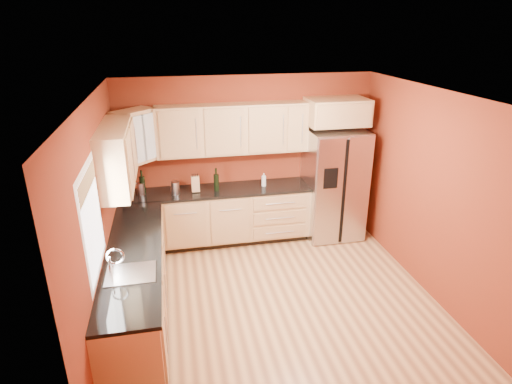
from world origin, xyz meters
The scene contains 23 objects.
floor centered at (0.00, 0.00, 0.00)m, with size 4.00×4.00×0.00m, color #915A38.
ceiling centered at (0.00, 0.00, 2.60)m, with size 4.00×4.00×0.00m, color silver.
wall_back centered at (0.00, 2.00, 1.30)m, with size 4.00×0.04×2.60m, color maroon.
wall_front centered at (0.00, -2.00, 1.30)m, with size 4.00×0.04×2.60m, color maroon.
wall_left centered at (-2.00, 0.00, 1.30)m, with size 0.04×4.00×2.60m, color maroon.
wall_right centered at (2.00, 0.00, 1.30)m, with size 0.04×4.00×2.60m, color maroon.
base_cabinets_back centered at (-0.55, 1.70, 0.44)m, with size 2.90×0.60×0.88m, color tan.
base_cabinets_left centered at (-1.70, 0.00, 0.44)m, with size 0.60×2.80×0.88m, color tan.
countertop_back centered at (-0.55, 1.69, 0.90)m, with size 2.90×0.62×0.04m, color black.
countertop_left centered at (-1.69, 0.00, 0.90)m, with size 0.62×2.80×0.04m, color black.
upper_cabinets_back centered at (-0.25, 1.83, 1.83)m, with size 2.30×0.33×0.75m, color tan.
upper_cabinets_left centered at (-1.83, 0.72, 1.83)m, with size 0.33×1.35×0.75m, color tan.
corner_upper_cabinet centered at (-1.67, 1.67, 1.83)m, with size 0.62×0.33×0.75m, color tan.
over_fridge_cabinet centered at (1.35, 1.70, 2.05)m, with size 0.92×0.60×0.40m, color tan.
refrigerator centered at (1.35, 1.62, 0.89)m, with size 0.90×0.75×1.78m, color silver.
window centered at (-1.98, -0.50, 1.55)m, with size 0.03×0.90×1.00m, color white.
sink_faucet centered at (-1.69, -0.50, 1.07)m, with size 0.50×0.42×0.30m, color silver, non-canonical shape.
canister_left centered at (-1.17, 1.63, 1.02)m, with size 0.12×0.12×0.20m, color silver.
canister_right centered at (-1.67, 1.71, 1.01)m, with size 0.11×0.11×0.18m, color silver.
wine_bottle_a centered at (-0.55, 1.65, 1.10)m, with size 0.08×0.08×0.36m, color black, non-canonical shape.
wine_bottle_b centered at (-1.64, 1.74, 1.11)m, with size 0.08×0.08×0.37m, color black, non-canonical shape.
knife_block centered at (-0.86, 1.68, 1.04)m, with size 0.12×0.11×0.24m, color tan.
soap_dispenser centered at (0.21, 1.69, 1.03)m, with size 0.07×0.07×0.21m, color silver.
Camera 1 is at (-1.19, -4.45, 3.33)m, focal length 30.00 mm.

